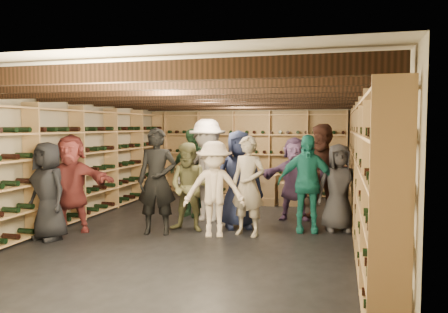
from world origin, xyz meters
TOP-DOWN VIEW (x-y plane):
  - ground at (0.00, 0.00)m, footprint 8.00×8.00m
  - walls at (0.00, 0.00)m, footprint 5.52×8.02m
  - ceiling at (0.00, 0.00)m, footprint 5.50×8.00m
  - ceiling_joists at (0.00, 0.00)m, footprint 5.40×7.12m
  - wine_rack_left at (-2.57, 0.00)m, footprint 0.32×7.50m
  - wine_rack_right at (2.57, 0.00)m, footprint 0.32×7.50m
  - wine_rack_back at (0.00, 3.83)m, footprint 4.70×0.30m
  - crate_stack_left at (0.58, 2.48)m, footprint 0.52×0.36m
  - crate_stack_right at (1.14, 2.52)m, footprint 0.52×0.36m
  - crate_loose at (-0.16, 2.64)m, footprint 0.54×0.39m
  - person_0 at (-2.18, -1.39)m, footprint 0.86×0.69m
  - person_1 at (-0.69, -0.61)m, footprint 0.71×0.55m
  - person_2 at (-0.23, -0.30)m, footprint 0.74×0.59m
  - person_3 at (0.26, -0.54)m, footprint 1.11×0.82m
  - person_4 at (1.66, 0.17)m, footprint 1.00×0.53m
  - person_5 at (-2.14, -0.84)m, footprint 1.59×0.87m
  - person_6 at (0.50, 0.15)m, footprint 0.97×0.82m
  - person_7 at (0.77, -0.33)m, footprint 0.67×0.54m
  - person_8 at (1.92, 1.05)m, footprint 1.02×0.88m
  - person_9 at (-0.19, 0.54)m, footprint 1.26×0.76m
  - person_10 at (-0.61, 0.90)m, footprint 1.08×0.63m
  - person_11 at (1.37, 1.07)m, footprint 1.50×0.64m
  - person_12 at (2.18, 0.35)m, footprint 0.81×0.63m

SIDE VIEW (x-z plane):
  - ground at x=0.00m, z-range 0.00..0.00m
  - crate_loose at x=-0.16m, z-range 0.00..0.17m
  - crate_stack_right at x=1.14m, z-range 0.00..0.51m
  - crate_stack_left at x=0.58m, z-range 0.00..0.68m
  - person_12 at x=2.18m, z-range 0.00..1.48m
  - person_2 at x=-0.23m, z-range 0.00..1.49m
  - person_0 at x=-2.18m, z-range 0.00..1.52m
  - person_3 at x=0.26m, z-range 0.00..1.53m
  - person_11 at x=1.37m, z-range 0.00..1.56m
  - person_7 at x=0.77m, z-range 0.00..1.61m
  - person_4 at x=1.66m, z-range 0.00..1.63m
  - person_5 at x=-2.14m, z-range 0.00..1.63m
  - person_6 at x=0.50m, z-range 0.00..1.70m
  - person_10 at x=-0.61m, z-range 0.00..1.72m
  - person_1 at x=-0.69m, z-range 0.00..1.74m
  - person_8 at x=1.92m, z-range 0.00..1.81m
  - person_9 at x=-0.19m, z-range 0.00..1.90m
  - wine_rack_back at x=0.00m, z-range 0.00..2.15m
  - wine_rack_left at x=-2.57m, z-range 0.00..2.15m
  - wine_rack_right at x=2.57m, z-range 0.00..2.15m
  - walls at x=0.00m, z-range 0.00..2.40m
  - ceiling_joists at x=0.00m, z-range 2.17..2.35m
  - ceiling at x=0.00m, z-range 2.40..2.40m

